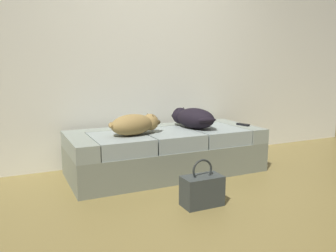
{
  "coord_description": "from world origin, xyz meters",
  "views": [
    {
      "loc": [
        -1.45,
        -2.07,
        1.08
      ],
      "look_at": [
        0.0,
        1.02,
        0.5
      ],
      "focal_mm": 36.56,
      "sensor_mm": 36.0,
      "label": 1
    }
  ],
  "objects": [
    {
      "name": "dog_tan",
      "position": [
        -0.37,
        0.96,
        0.55
      ],
      "size": [
        0.58,
        0.34,
        0.2
      ],
      "color": "olive",
      "rests_on": "couch"
    },
    {
      "name": "ground_plane",
      "position": [
        0.0,
        0.0,
        0.0
      ],
      "size": [
        10.0,
        10.0,
        0.0
      ],
      "primitive_type": "plane",
      "color": "olive"
    },
    {
      "name": "dog_dark",
      "position": [
        0.31,
        1.06,
        0.56
      ],
      "size": [
        0.39,
        0.61,
        0.22
      ],
      "color": "black",
      "rests_on": "couch"
    },
    {
      "name": "handbag",
      "position": [
        -0.11,
        0.15,
        0.13
      ],
      "size": [
        0.32,
        0.18,
        0.38
      ],
      "color": "#323736",
      "rests_on": "ground"
    },
    {
      "name": "couch",
      "position": [
        0.0,
        1.07,
        0.22
      ],
      "size": [
        1.98,
        0.84,
        0.45
      ],
      "color": "slate",
      "rests_on": "ground"
    },
    {
      "name": "back_wall",
      "position": [
        0.0,
        1.65,
        1.4
      ],
      "size": [
        6.4,
        0.1,
        2.8
      ],
      "primitive_type": "cube",
      "color": "silver",
      "rests_on": "ground"
    },
    {
      "name": "tv_remote",
      "position": [
        0.89,
        0.95,
        0.46
      ],
      "size": [
        0.09,
        0.16,
        0.02
      ],
      "primitive_type": "cube",
      "rotation": [
        0.0,
        0.0,
        0.3
      ],
      "color": "black",
      "rests_on": "couch"
    }
  ]
}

